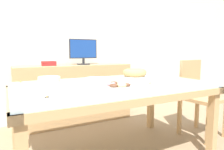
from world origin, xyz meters
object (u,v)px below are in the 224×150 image
Objects in this scene: book_stack at (49,63)px; tealight_right_edge at (21,83)px; computer_monitor at (83,52)px; cake_chocolate_round at (49,81)px; cake_golden_bundt at (135,73)px; plate_stack at (96,80)px; chair at (198,93)px; pastry_platter at (119,85)px; tealight_near_cakes at (47,98)px; tealight_centre at (150,84)px.

book_stack is 5.00× the size of tealight_right_edge.
computer_monitor is 1.23m from cake_chocolate_round.
cake_golden_bundt is 0.55m from plate_stack.
chair reaches higher than tealight_right_edge.
book_stack is at bearing 79.37° from cake_chocolate_round.
chair is 1.36m from plate_stack.
book_stack is 0.74× the size of cake_golden_bundt.
cake_golden_bundt is at bearing -73.34° from computer_monitor.
tealight_right_edge is at bearing 175.58° from cake_golden_bundt.
computer_monitor is 1.40× the size of pastry_platter.
cake_golden_bundt is at bearing 30.61° from tealight_near_cakes.
cake_chocolate_round reaches higher than pastry_platter.
computer_monitor is 2.02× the size of plate_stack.
computer_monitor is 1.10m from plate_stack.
computer_monitor is at bearing 106.66° from cake_golden_bundt.
computer_monitor is at bearing 42.56° from tealight_right_edge.
chair reaches higher than cake_golden_bundt.
computer_monitor is 10.60× the size of tealight_right_edge.
tealight_centre is at bearing -50.64° from plate_stack.
chair is 1.06m from tealight_centre.
tealight_right_edge is at bearing 97.77° from tealight_near_cakes.
tealight_near_cakes is (-1.10, -0.65, -0.04)m from cake_golden_bundt.
plate_stack is 0.79m from tealight_near_cakes.
chair is 23.50× the size of tealight_near_cakes.
book_stack is 1.46m from pastry_platter.
cake_golden_bundt is 6.78× the size of tealight_right_edge.
chair is 1.33m from pastry_platter.
tealight_right_edge is at bearing 170.69° from chair.
pastry_platter is 0.64m from tealight_near_cakes.
plate_stack is (-0.54, -0.10, -0.03)m from cake_golden_bundt.
computer_monitor is 0.53m from book_stack.
plate_stack is at bearing 129.36° from tealight_centre.
book_stack is 0.95m from tealight_right_edge.
pastry_platter is 0.92m from tealight_right_edge.
pastry_platter is (0.49, -0.43, -0.01)m from cake_chocolate_round.
chair is 2.01m from book_stack.
plate_stack is 0.54m from tealight_centre.
chair is 1.96m from tealight_near_cakes.
pastry_platter is (0.30, -1.42, -0.12)m from book_stack.
chair is at bearing 16.03° from tealight_centre.
cake_golden_bundt is at bearing 163.62° from chair.
pastry_platter is at bearing -38.66° from tealight_right_edge.
book_stack is at bearing 102.00° from pastry_platter.
computer_monitor is 10.60× the size of tealight_centre.
tealight_right_edge is (-0.10, 0.74, 0.00)m from tealight_near_cakes.
computer_monitor is at bearing 132.64° from chair.
cake_chocolate_round is at bearing -124.97° from computer_monitor.
cake_golden_bundt is (-0.80, 0.23, 0.27)m from chair.
book_stack is 5.00× the size of tealight_centre.
book_stack reaches higher than cake_golden_bundt.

